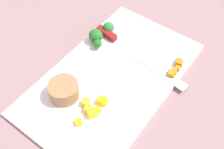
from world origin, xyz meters
The scene contains 18 objects.
ground_plane centered at (0.00, 0.00, 0.00)m, with size 4.00×4.00×0.00m, color gray.
cutting_board centered at (0.00, 0.00, 0.01)m, with size 0.54×0.32×0.01m, color white.
prep_bowl centered at (-0.13, 0.07, 0.04)m, with size 0.08×0.08×0.05m, color #997148.
chef_knife centered at (0.11, 0.04, 0.02)m, with size 0.06×0.34×0.02m.
carrot_dice_0 centered at (0.16, -0.12, 0.02)m, with size 0.01×0.01×0.01m, color orange.
carrot_dice_1 centered at (0.13, -0.14, 0.02)m, with size 0.01×0.01×0.01m, color orange.
carrot_dice_2 centered at (0.10, -0.13, 0.02)m, with size 0.02×0.02×0.02m, color orange.
carrot_dice_3 centered at (0.15, -0.13, 0.02)m, with size 0.02×0.02×0.02m, color orange.
carrot_dice_4 centered at (0.12, -0.13, 0.02)m, with size 0.01×0.02×0.02m, color orange.
pepper_dice_0 centered at (-0.13, -0.02, 0.02)m, with size 0.02×0.02×0.02m, color yellow.
pepper_dice_1 centered at (-0.12, 0.00, 0.02)m, with size 0.02×0.02×0.02m, color yellow.
pepper_dice_2 centered at (-0.13, -0.03, 0.02)m, with size 0.02×0.02×0.02m, color yellow.
pepper_dice_3 centered at (-0.17, -0.02, 0.02)m, with size 0.02×0.02×0.02m, color yellow.
pepper_dice_4 centered at (-0.09, -0.03, 0.02)m, with size 0.02×0.02×0.02m, color yellow.
pepper_dice_5 centered at (-0.11, -0.04, 0.02)m, with size 0.01×0.01×0.01m, color yellow.
broccoli_floret_0 centered at (0.08, 0.12, 0.04)m, with size 0.04×0.04×0.05m.
broccoli_floret_1 centered at (0.14, 0.12, 0.03)m, with size 0.04×0.04×0.04m.
broccoli_floret_2 centered at (0.06, 0.10, 0.03)m, with size 0.03×0.03×0.03m.
Camera 1 is at (-0.38, -0.28, 0.64)m, focal length 44.41 mm.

